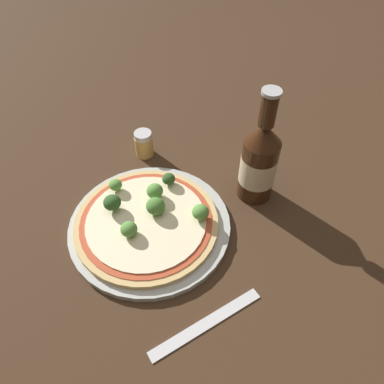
{
  "coord_description": "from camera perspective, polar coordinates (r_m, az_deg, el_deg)",
  "views": [
    {
      "loc": [
        0.38,
        -0.2,
        0.56
      ],
      "look_at": [
        0.04,
        0.09,
        0.06
      ],
      "focal_mm": 35.0,
      "sensor_mm": 36.0,
      "label": 1
    }
  ],
  "objects": [
    {
      "name": "broccoli_floret_5",
      "position": [
        0.65,
        -9.59,
        -5.61
      ],
      "size": [
        0.03,
        0.03,
        0.03
      ],
      "color": "#89A866",
      "rests_on": "pizza"
    },
    {
      "name": "broccoli_floret_0",
      "position": [
        0.69,
        -12.07,
        -1.59
      ],
      "size": [
        0.03,
        0.03,
        0.03
      ],
      "color": "#89A866",
      "rests_on": "pizza"
    },
    {
      "name": "plate",
      "position": [
        0.69,
        -6.43,
        -5.12
      ],
      "size": [
        0.29,
        0.29,
        0.01
      ],
      "color": "#B2B7B2",
      "rests_on": "ground_plane"
    },
    {
      "name": "fork",
      "position": [
        0.6,
        2.19,
        -19.38
      ],
      "size": [
        0.05,
        0.19,
        0.0
      ],
      "rotation": [
        0.0,
        0.0,
        1.41
      ],
      "color": "silver",
      "rests_on": "ground_plane"
    },
    {
      "name": "pepper_shaker",
      "position": [
        0.81,
        -7.35,
        7.29
      ],
      "size": [
        0.04,
        0.04,
        0.06
      ],
      "color": "tan",
      "rests_on": "ground_plane"
    },
    {
      "name": "pizza",
      "position": [
        0.68,
        -6.93,
        -4.59
      ],
      "size": [
        0.26,
        0.26,
        0.01
      ],
      "color": "tan",
      "rests_on": "plate"
    },
    {
      "name": "broccoli_floret_6",
      "position": [
        0.72,
        -11.71,
        1.0
      ],
      "size": [
        0.03,
        0.03,
        0.02
      ],
      "color": "#89A866",
      "rests_on": "pizza"
    },
    {
      "name": "broccoli_floret_3",
      "position": [
        0.67,
        -5.57,
        -2.17
      ],
      "size": [
        0.03,
        0.03,
        0.03
      ],
      "color": "#89A866",
      "rests_on": "pizza"
    },
    {
      "name": "broccoli_floret_2",
      "position": [
        0.72,
        -3.58,
        2.01
      ],
      "size": [
        0.03,
        0.03,
        0.02
      ],
      "color": "#89A866",
      "rests_on": "pizza"
    },
    {
      "name": "broccoli_floret_4",
      "position": [
        0.7,
        -5.69,
        0.15
      ],
      "size": [
        0.03,
        0.03,
        0.03
      ],
      "color": "#89A866",
      "rests_on": "pizza"
    },
    {
      "name": "beer_bottle",
      "position": [
        0.69,
        10.19,
        4.65
      ],
      "size": [
        0.07,
        0.07,
        0.23
      ],
      "color": "#381E0F",
      "rests_on": "ground_plane"
    },
    {
      "name": "broccoli_floret_1",
      "position": [
        0.66,
        1.32,
        -3.08
      ],
      "size": [
        0.03,
        0.03,
        0.03
      ],
      "color": "#89A866",
      "rests_on": "pizza"
    },
    {
      "name": "ground_plane",
      "position": [
        0.7,
        -7.53,
        -4.81
      ],
      "size": [
        3.0,
        3.0,
        0.0
      ],
      "primitive_type": "plane",
      "color": "#3D2819"
    }
  ]
}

